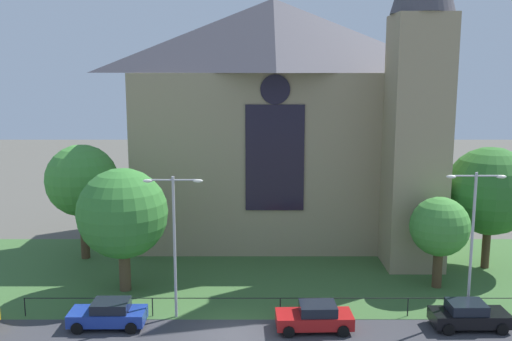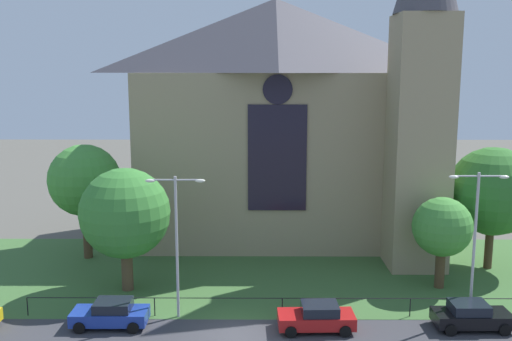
% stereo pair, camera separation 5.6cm
% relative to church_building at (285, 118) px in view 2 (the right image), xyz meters
% --- Properties ---
extents(ground, '(160.00, 160.00, 0.00)m').
position_rel_church_building_xyz_m(ground, '(-3.38, -8.78, -10.27)').
color(ground, '#56544C').
extents(grass_verge, '(120.00, 20.00, 0.01)m').
position_rel_church_building_xyz_m(grass_verge, '(-3.38, -10.78, -10.27)').
color(grass_verge, '#3D6633').
rests_on(grass_verge, ground).
extents(church_building, '(23.20, 16.20, 26.00)m').
position_rel_church_building_xyz_m(church_building, '(0.00, 0.00, 0.00)').
color(church_building, tan).
rests_on(church_building, ground).
extents(iron_railing, '(29.88, 0.07, 1.13)m').
position_rel_church_building_xyz_m(iron_railing, '(-0.77, -16.28, -9.30)').
color(iron_railing, black).
rests_on(iron_railing, ground).
extents(tree_right_near, '(3.88, 3.88, 6.08)m').
position_rel_church_building_xyz_m(tree_right_near, '(9.80, -11.69, -6.18)').
color(tree_right_near, '#4C3823').
rests_on(tree_right_near, ground).
extents(tree_left_near, '(5.82, 5.82, 8.07)m').
position_rel_church_building_xyz_m(tree_left_near, '(-10.73, -12.21, -5.14)').
color(tree_left_near, brown).
rests_on(tree_left_near, ground).
extents(tree_right_far, '(6.30, 6.30, 8.86)m').
position_rel_church_building_xyz_m(tree_right_far, '(14.52, -7.87, -4.58)').
color(tree_right_far, '#4C3823').
rests_on(tree_right_far, ground).
extents(tree_left_far, '(5.40, 5.40, 8.76)m').
position_rel_church_building_xyz_m(tree_left_far, '(-15.25, -5.70, -4.26)').
color(tree_left_far, '#4C3823').
rests_on(tree_left_far, ground).
extents(streetlamp_near, '(3.37, 0.26, 8.33)m').
position_rel_church_building_xyz_m(streetlamp_near, '(-6.83, -16.38, -4.98)').
color(streetlamp_near, '#B2B2B7').
rests_on(streetlamp_near, ground).
extents(streetlamp_far, '(3.37, 0.26, 8.56)m').
position_rel_church_building_xyz_m(streetlamp_far, '(10.13, -16.38, -4.86)').
color(streetlamp_far, '#B2B2B7').
rests_on(streetlamp_far, ground).
extents(parked_car_blue, '(4.21, 2.05, 1.51)m').
position_rel_church_building_xyz_m(parked_car_blue, '(-10.43, -17.68, -9.53)').
color(parked_car_blue, '#1E3899').
rests_on(parked_car_blue, ground).
extents(parked_car_red, '(4.25, 2.13, 1.51)m').
position_rel_church_building_xyz_m(parked_car_red, '(1.07, -18.08, -9.53)').
color(parked_car_red, '#B21919').
rests_on(parked_car_red, ground).
extents(parked_car_black, '(4.23, 2.08, 1.51)m').
position_rel_church_building_xyz_m(parked_car_black, '(9.65, -17.83, -9.53)').
color(parked_car_black, black).
rests_on(parked_car_black, ground).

